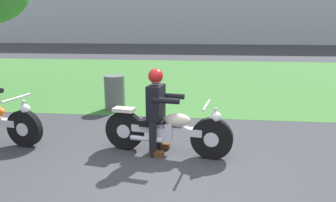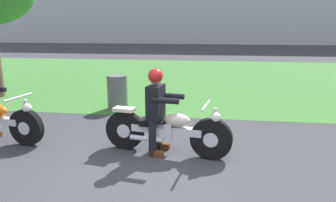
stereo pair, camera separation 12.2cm
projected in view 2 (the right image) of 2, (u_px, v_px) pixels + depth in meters
The scene contains 5 objects.
ground at pixel (168, 185), 4.16m from camera, with size 120.00×120.00×0.00m, color #38383D.
grass_verge at pixel (198, 77), 12.92m from camera, with size 60.00×12.00×0.01m, color #3D7533.
motorcycle_lead at pixel (167, 130), 5.08m from camera, with size 2.15×0.67×0.89m.
rider_lead at pixel (157, 105), 5.03m from camera, with size 0.60×0.52×1.42m.
trash_can at pixel (117, 92), 7.85m from camera, with size 0.51×0.51×0.86m, color #595E5B.
Camera 2 is at (0.52, -3.74, 2.07)m, focal length 33.22 mm.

